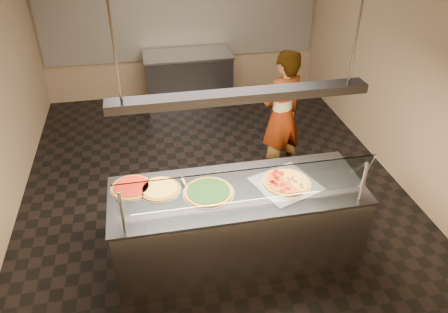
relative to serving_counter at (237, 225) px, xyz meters
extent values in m
cube|color=black|center=(-0.02, 1.43, -0.48)|extent=(5.00, 6.00, 0.02)
cube|color=#92785E|center=(-0.02, 4.44, 1.03)|extent=(5.00, 0.02, 3.00)
cube|color=#92785E|center=(-0.02, -1.58, 1.03)|extent=(5.00, 0.02, 3.00)
cube|color=#92785E|center=(2.49, 1.43, 1.03)|extent=(0.02, 6.00, 3.00)
cube|color=silver|center=(-0.02, 4.41, 0.83)|extent=(4.90, 0.02, 1.20)
cube|color=#B7B7BC|center=(0.00, 0.00, -0.02)|extent=(2.50, 0.90, 0.90)
cube|color=#3E3E44|center=(0.00, 0.00, 0.45)|extent=(2.54, 0.94, 0.03)
cylinder|color=#B7B7BC|center=(-1.10, -0.40, 0.68)|extent=(0.03, 0.03, 0.44)
cylinder|color=#B7B7BC|center=(1.10, -0.40, 0.68)|extent=(0.03, 0.03, 0.44)
cube|color=white|center=(0.00, -0.34, 0.76)|extent=(2.30, 0.18, 0.47)
cube|color=silver|center=(0.50, 0.00, 0.47)|extent=(0.74, 0.74, 0.01)
cylinder|color=silver|center=(0.50, 0.00, 0.47)|extent=(0.51, 0.51, 0.01)
cylinder|color=#6A0705|center=(0.48, 0.13, 0.52)|extent=(0.06, 0.06, 0.01)
cylinder|color=#6A0705|center=(0.44, 0.16, 0.52)|extent=(0.06, 0.06, 0.01)
cylinder|color=#6A0705|center=(0.40, 0.12, 0.52)|extent=(0.06, 0.06, 0.01)
cylinder|color=#6A0705|center=(0.40, 0.06, 0.52)|extent=(0.06, 0.06, 0.01)
cylinder|color=#6A0705|center=(0.41, 0.03, 0.52)|extent=(0.06, 0.06, 0.01)
cylinder|color=#6A0705|center=(0.34, 0.01, 0.52)|extent=(0.06, 0.06, 0.01)
cylinder|color=#6A0705|center=(0.36, -0.02, 0.52)|extent=(0.06, 0.06, 0.01)
cylinder|color=#6A0705|center=(0.37, -0.06, 0.52)|extent=(0.06, 0.06, 0.01)
cylinder|color=#6A0705|center=(0.43, -0.07, 0.52)|extent=(0.06, 0.06, 0.01)
cylinder|color=#6A0705|center=(0.40, -0.16, 0.52)|extent=(0.06, 0.06, 0.01)
cylinder|color=#6A0705|center=(0.46, -0.14, 0.52)|extent=(0.06, 0.06, 0.01)
cube|color=#19590F|center=(0.47, 0.09, 0.52)|extent=(0.02, 0.02, 0.01)
cube|color=#19590F|center=(0.44, 0.07, 0.52)|extent=(0.02, 0.02, 0.01)
cube|color=#19590F|center=(0.36, 0.08, 0.52)|extent=(0.01, 0.02, 0.01)
cube|color=#19590F|center=(0.42, 0.02, 0.52)|extent=(0.02, 0.02, 0.01)
cube|color=#19590F|center=(0.32, -0.04, 0.52)|extent=(0.02, 0.02, 0.01)
cube|color=#19590F|center=(0.38, -0.08, 0.52)|extent=(0.02, 0.02, 0.01)
cube|color=#19590F|center=(0.45, -0.04, 0.52)|extent=(0.02, 0.02, 0.01)
cube|color=#19590F|center=(0.48, -0.07, 0.52)|extent=(0.02, 0.02, 0.01)
sphere|color=#513014|center=(0.52, -0.17, 0.50)|extent=(0.03, 0.03, 0.03)
sphere|color=#513014|center=(0.52, -0.05, 0.50)|extent=(0.03, 0.03, 0.03)
sphere|color=#513014|center=(0.52, -0.03, 0.50)|extent=(0.03, 0.03, 0.03)
sphere|color=#513014|center=(0.61, -0.13, 0.50)|extent=(0.03, 0.03, 0.03)
sphere|color=#513014|center=(0.62, -0.08, 0.50)|extent=(0.03, 0.03, 0.03)
sphere|color=#513014|center=(0.59, -0.03, 0.50)|extent=(0.03, 0.03, 0.03)
sphere|color=#513014|center=(0.57, -0.01, 0.50)|extent=(0.03, 0.03, 0.03)
sphere|color=#513014|center=(0.53, 0.01, 0.50)|extent=(0.03, 0.03, 0.03)
sphere|color=#513014|center=(0.57, 0.03, 0.50)|extent=(0.03, 0.03, 0.03)
sphere|color=#513014|center=(0.58, 0.06, 0.50)|extent=(0.03, 0.03, 0.03)
sphere|color=#513014|center=(0.53, 0.05, 0.50)|extent=(0.03, 0.03, 0.03)
cylinder|color=silver|center=(-0.30, 0.01, 0.47)|extent=(0.51, 0.51, 0.01)
cylinder|color=brown|center=(-0.30, 0.01, 0.48)|extent=(0.48, 0.48, 0.02)
cylinder|color=black|center=(-0.30, 0.01, 0.49)|extent=(0.42, 0.42, 0.01)
cylinder|color=silver|center=(-0.76, 0.15, 0.47)|extent=(0.42, 0.42, 0.01)
cylinder|color=brown|center=(-0.76, 0.15, 0.48)|extent=(0.39, 0.39, 0.02)
cylinder|color=gold|center=(-0.76, 0.15, 0.49)|extent=(0.34, 0.34, 0.01)
cylinder|color=silver|center=(-1.03, 0.23, 0.47)|extent=(0.43, 0.43, 0.01)
cylinder|color=brown|center=(-1.03, 0.23, 0.48)|extent=(0.40, 0.40, 0.02)
cylinder|color=#7B0304|center=(-1.03, 0.23, 0.49)|extent=(0.35, 0.35, 0.01)
cube|color=#B7B7BC|center=(-0.41, 0.12, 0.49)|extent=(0.15, 0.13, 0.00)
cylinder|color=tan|center=(-0.52, 0.21, 0.49)|extent=(0.05, 0.14, 0.02)
cube|color=#3E3E44|center=(0.01, 3.98, -0.02)|extent=(1.50, 0.70, 0.90)
cube|color=#B7B7BC|center=(0.01, 3.98, 0.45)|extent=(1.54, 0.74, 0.03)
imported|color=#3D3646|center=(0.93, 1.50, 0.43)|extent=(0.77, 0.66, 1.78)
cube|color=#3E3E44|center=(0.00, 0.00, 1.48)|extent=(2.30, 0.18, 0.08)
cylinder|color=#B7B7BC|center=(-1.00, 0.00, 2.03)|extent=(0.02, 0.02, 1.01)
cylinder|color=#B7B7BC|center=(1.00, 0.00, 2.03)|extent=(0.02, 0.02, 1.01)
camera|label=1|loc=(-0.82, -3.35, 3.10)|focal=35.00mm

